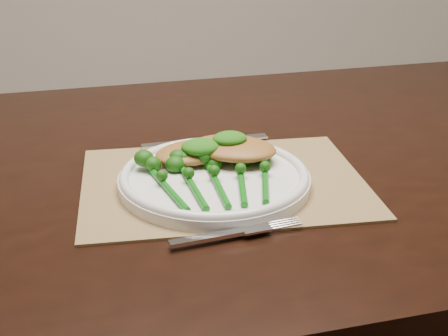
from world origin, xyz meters
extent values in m
cube|color=black|center=(0.10, -0.03, 0.73)|extent=(1.67, 1.03, 0.04)
cube|color=olive|center=(0.08, -0.13, 0.75)|extent=(0.42, 0.31, 0.00)
cylinder|color=silver|center=(0.06, -0.14, 0.76)|extent=(0.28, 0.28, 0.02)
torus|color=silver|center=(0.06, -0.14, 0.77)|extent=(0.27, 0.27, 0.01)
cube|color=silver|center=(0.01, 0.01, 0.76)|extent=(0.09, 0.02, 0.01)
cube|color=silver|center=(0.11, 0.02, 0.76)|extent=(0.13, 0.03, 0.00)
cube|color=silver|center=(0.03, -0.30, 0.76)|extent=(0.10, 0.03, 0.01)
ellipsoid|color=#97642B|center=(0.04, -0.08, 0.78)|extent=(0.14, 0.12, 0.02)
ellipsoid|color=#97642B|center=(0.10, -0.09, 0.79)|extent=(0.16, 0.14, 0.03)
ellipsoid|color=#13480A|center=(0.05, -0.10, 0.80)|extent=(0.06, 0.05, 0.02)
ellipsoid|color=#13480A|center=(0.09, -0.09, 0.80)|extent=(0.05, 0.04, 0.02)
camera|label=1|loc=(-0.07, -0.95, 1.14)|focal=50.00mm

